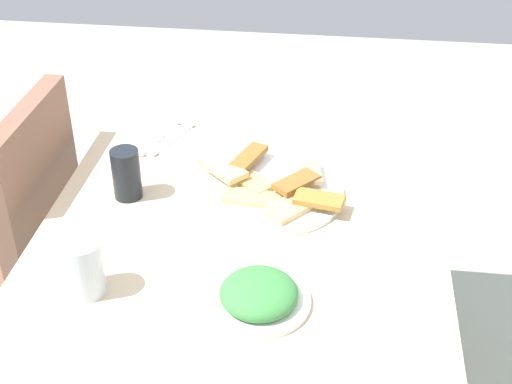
# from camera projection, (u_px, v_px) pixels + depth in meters

# --- Properties ---
(dining_table) EXTENTS (1.17, 0.89, 0.74)m
(dining_table) POSITION_uv_depth(u_px,v_px,m) (246.00, 236.00, 1.70)
(dining_table) COLOR beige
(dining_table) RESTS_ON ground_plane
(dining_chair) EXTENTS (0.43, 0.43, 0.93)m
(dining_chair) POSITION_uv_depth(u_px,v_px,m) (10.00, 242.00, 1.90)
(dining_chair) COLOR brown
(dining_chair) RESTS_ON ground_plane
(pide_platter) EXTENTS (0.34, 0.36, 0.05)m
(pide_platter) POSITION_uv_depth(u_px,v_px,m) (270.00, 189.00, 1.70)
(pide_platter) COLOR white
(pide_platter) RESTS_ON dining_table
(salad_plate_greens) EXTENTS (0.20, 0.20, 0.06)m
(salad_plate_greens) POSITION_uv_depth(u_px,v_px,m) (259.00, 295.00, 1.38)
(salad_plate_greens) COLOR white
(salad_plate_greens) RESTS_ON dining_table
(soda_can) EXTENTS (0.09, 0.09, 0.12)m
(soda_can) POSITION_uv_depth(u_px,v_px,m) (126.00, 174.00, 1.67)
(soda_can) COLOR black
(soda_can) RESTS_ON dining_table
(drinking_glass) EXTENTS (0.08, 0.08, 0.12)m
(drinking_glass) POSITION_uv_depth(u_px,v_px,m) (84.00, 268.00, 1.39)
(drinking_glass) COLOR silver
(drinking_glass) RESTS_ON dining_table
(paper_napkin) EXTENTS (0.18, 0.18, 0.00)m
(paper_napkin) POSITION_uv_depth(u_px,v_px,m) (166.00, 140.00, 1.92)
(paper_napkin) COLOR white
(paper_napkin) RESTS_ON dining_table
(fork) EXTENTS (0.18, 0.09, 0.00)m
(fork) POSITION_uv_depth(u_px,v_px,m) (173.00, 139.00, 1.92)
(fork) COLOR silver
(fork) RESTS_ON paper_napkin
(spoon) EXTENTS (0.19, 0.07, 0.00)m
(spoon) POSITION_uv_depth(u_px,v_px,m) (160.00, 138.00, 1.92)
(spoon) COLOR silver
(spoon) RESTS_ON paper_napkin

